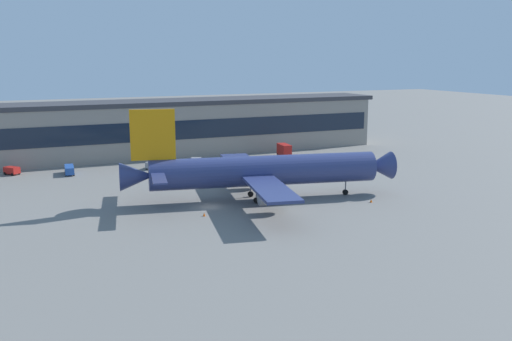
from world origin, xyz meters
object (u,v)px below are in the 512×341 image
(pushback_tractor, at_px, (196,161))
(follow_me_car, at_px, (153,164))
(baggage_tug, at_px, (12,170))
(traffic_cone_0, at_px, (371,201))
(airliner, at_px, (260,171))
(stair_truck, at_px, (284,150))
(belt_loader, at_px, (69,169))
(traffic_cone_1, at_px, (204,214))

(pushback_tractor, distance_m, follow_me_car, 11.19)
(baggage_tug, height_order, traffic_cone_0, baggage_tug)
(airliner, height_order, baggage_tug, airliner)
(follow_me_car, xyz_separation_m, traffic_cone_0, (29.56, -50.28, -0.77))
(airliner, xyz_separation_m, stair_truck, (26.28, 41.16, -3.70))
(pushback_tractor, distance_m, traffic_cone_0, 53.09)
(pushback_tractor, relative_size, follow_me_car, 1.20)
(airliner, bearing_deg, belt_loader, 127.14)
(traffic_cone_0, relative_size, traffic_cone_1, 1.02)
(follow_me_car, relative_size, traffic_cone_0, 7.02)
(pushback_tractor, bearing_deg, traffic_cone_1, -106.84)
(pushback_tractor, height_order, belt_loader, belt_loader)
(airliner, relative_size, stair_truck, 8.57)
(pushback_tractor, relative_size, baggage_tug, 1.32)
(pushback_tractor, distance_m, traffic_cone_1, 47.92)
(baggage_tug, distance_m, traffic_cone_1, 60.34)
(baggage_tug, relative_size, traffic_cone_1, 6.55)
(belt_loader, distance_m, follow_me_car, 19.77)
(stair_truck, bearing_deg, traffic_cone_1, -129.93)
(airliner, xyz_separation_m, traffic_cone_1, (-13.82, -6.76, -5.37))
(traffic_cone_0, xyz_separation_m, traffic_cone_1, (-32.26, 3.94, -0.01))
(traffic_cone_0, bearing_deg, traffic_cone_1, 173.04)
(airliner, xyz_separation_m, pushback_tractor, (0.06, 39.11, -4.63))
(pushback_tractor, xyz_separation_m, traffic_cone_1, (-13.88, -45.86, -0.74))
(follow_me_car, bearing_deg, traffic_cone_1, -93.33)
(stair_truck, height_order, traffic_cone_1, stair_truck)
(pushback_tractor, distance_m, baggage_tug, 43.90)
(traffic_cone_1, bearing_deg, pushback_tractor, 73.16)
(belt_loader, height_order, traffic_cone_1, belt_loader)
(follow_me_car, bearing_deg, traffic_cone_0, -59.54)
(belt_loader, distance_m, baggage_tug, 13.48)
(stair_truck, bearing_deg, belt_loader, -179.58)
(belt_loader, bearing_deg, traffic_cone_1, -70.27)
(airliner, height_order, traffic_cone_0, airliner)
(belt_loader, bearing_deg, baggage_tug, 157.58)
(airliner, distance_m, belt_loader, 51.31)
(follow_me_car, height_order, traffic_cone_0, follow_me_car)
(stair_truck, height_order, baggage_tug, stair_truck)
(stair_truck, distance_m, baggage_tug, 69.77)
(follow_me_car, xyz_separation_m, baggage_tug, (-32.19, 6.30, -0.00))
(belt_loader, height_order, baggage_tug, belt_loader)
(traffic_cone_0, bearing_deg, airliner, 149.88)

